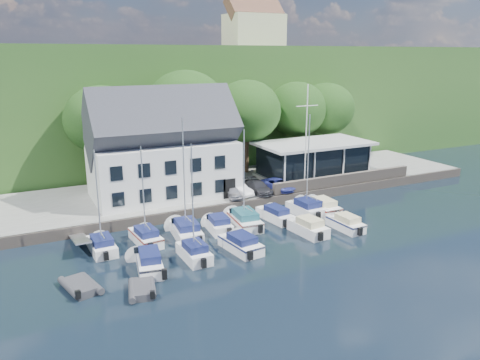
{
  "coord_description": "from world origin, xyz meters",
  "views": [
    {
      "loc": [
        -20.38,
        -28.2,
        15.05
      ],
      "look_at": [
        -2.04,
        9.0,
        3.8
      ],
      "focal_mm": 35.0,
      "sensor_mm": 36.0,
      "label": 1
    }
  ],
  "objects_px": {
    "boat_r1_7": "(322,205)",
    "boat_r1_5": "(275,213)",
    "boat_r2_1": "(193,204)",
    "flagpole": "(306,137)",
    "boat_r2_2": "(241,242)",
    "boat_r1_4": "(244,176)",
    "club_pavilion": "(313,159)",
    "car_blue": "(278,184)",
    "boat_r1_2": "(184,185)",
    "boat_r1_0": "(98,202)",
    "boat_r1_3": "(218,223)",
    "dinghy_1": "(142,288)",
    "boat_r1_6": "(308,166)",
    "boat_r2_0": "(149,260)",
    "boat_r2_3": "(308,226)",
    "boat_r2_4": "(346,222)",
    "car_silver": "(233,192)",
    "car_dgrey": "(258,187)",
    "car_white": "(238,189)",
    "dinghy_0": "(81,285)",
    "boat_r1_1": "(143,193)",
    "harbor_building": "(163,153)"
  },
  "relations": [
    {
      "from": "car_blue",
      "to": "dinghy_1",
      "type": "relative_size",
      "value": 1.24
    },
    {
      "from": "boat_r2_0",
      "to": "harbor_building",
      "type": "bearing_deg",
      "value": 78.32
    },
    {
      "from": "boat_r1_7",
      "to": "boat_r2_4",
      "type": "relative_size",
      "value": 1.19
    },
    {
      "from": "boat_r1_0",
      "to": "boat_r1_7",
      "type": "relative_size",
      "value": 1.3
    },
    {
      "from": "boat_r1_2",
      "to": "boat_r1_7",
      "type": "bearing_deg",
      "value": 6.69
    },
    {
      "from": "boat_r1_3",
      "to": "boat_r2_3",
      "type": "bearing_deg",
      "value": -26.94
    },
    {
      "from": "car_white",
      "to": "flagpole",
      "type": "distance_m",
      "value": 9.07
    },
    {
      "from": "boat_r1_5",
      "to": "boat_r2_1",
      "type": "xyz_separation_m",
      "value": [
        -9.86,
        -4.76,
        3.7
      ]
    },
    {
      "from": "boat_r1_1",
      "to": "boat_r2_1",
      "type": "height_order",
      "value": "boat_r2_1"
    },
    {
      "from": "boat_r1_4",
      "to": "boat_r2_0",
      "type": "relative_size",
      "value": 1.51
    },
    {
      "from": "boat_r1_3",
      "to": "boat_r2_3",
      "type": "distance_m",
      "value": 7.82
    },
    {
      "from": "boat_r2_1",
      "to": "boat_r1_4",
      "type": "bearing_deg",
      "value": 34.41
    },
    {
      "from": "car_white",
      "to": "boat_r2_4",
      "type": "bearing_deg",
      "value": -75.06
    },
    {
      "from": "flagpole",
      "to": "boat_r2_2",
      "type": "relative_size",
      "value": 1.89
    },
    {
      "from": "car_white",
      "to": "boat_r1_7",
      "type": "relative_size",
      "value": 0.61
    },
    {
      "from": "club_pavilion",
      "to": "boat_r1_0",
      "type": "relative_size",
      "value": 1.61
    },
    {
      "from": "boat_r1_6",
      "to": "dinghy_1",
      "type": "height_order",
      "value": "boat_r1_6"
    },
    {
      "from": "dinghy_1",
      "to": "car_blue",
      "type": "bearing_deg",
      "value": 49.4
    },
    {
      "from": "dinghy_1",
      "to": "boat_r2_4",
      "type": "bearing_deg",
      "value": 22.36
    },
    {
      "from": "boat_r1_3",
      "to": "dinghy_0",
      "type": "bearing_deg",
      "value": -149.64
    },
    {
      "from": "car_silver",
      "to": "car_white",
      "type": "bearing_deg",
      "value": 49.75
    },
    {
      "from": "boat_r2_0",
      "to": "boat_r1_7",
      "type": "bearing_deg",
      "value": 24.7
    },
    {
      "from": "car_dgrey",
      "to": "flagpole",
      "type": "bearing_deg",
      "value": -5.96
    },
    {
      "from": "flagpole",
      "to": "car_blue",
      "type": "bearing_deg",
      "value": 169.18
    },
    {
      "from": "car_dgrey",
      "to": "boat_r2_1",
      "type": "height_order",
      "value": "boat_r2_1"
    },
    {
      "from": "boat_r2_0",
      "to": "boat_r2_2",
      "type": "distance_m",
      "value": 7.4
    },
    {
      "from": "club_pavilion",
      "to": "boat_r1_3",
      "type": "height_order",
      "value": "club_pavilion"
    },
    {
      "from": "boat_r1_0",
      "to": "club_pavilion",
      "type": "bearing_deg",
      "value": 16.99
    },
    {
      "from": "car_silver",
      "to": "boat_r1_2",
      "type": "relative_size",
      "value": 0.36
    },
    {
      "from": "boat_r2_1",
      "to": "dinghy_1",
      "type": "distance_m",
      "value": 7.13
    },
    {
      "from": "boat_r1_7",
      "to": "boat_r2_1",
      "type": "relative_size",
      "value": 0.72
    },
    {
      "from": "boat_r1_3",
      "to": "dinghy_1",
      "type": "relative_size",
      "value": 1.7
    },
    {
      "from": "dinghy_1",
      "to": "car_dgrey",
      "type": "bearing_deg",
      "value": 53.33
    },
    {
      "from": "car_dgrey",
      "to": "boat_r2_0",
      "type": "relative_size",
      "value": 0.69
    },
    {
      "from": "club_pavilion",
      "to": "car_blue",
      "type": "distance_m",
      "value": 7.49
    },
    {
      "from": "car_silver",
      "to": "boat_r1_5",
      "type": "relative_size",
      "value": 0.54
    },
    {
      "from": "car_silver",
      "to": "boat_r1_2",
      "type": "bearing_deg",
      "value": -131.28
    },
    {
      "from": "car_silver",
      "to": "car_blue",
      "type": "xyz_separation_m",
      "value": [
        5.45,
        0.39,
        0.08
      ]
    },
    {
      "from": "boat_r1_3",
      "to": "boat_r1_6",
      "type": "height_order",
      "value": "boat_r1_6"
    },
    {
      "from": "car_blue",
      "to": "boat_r2_4",
      "type": "relative_size",
      "value": 0.71
    },
    {
      "from": "boat_r1_7",
      "to": "boat_r1_5",
      "type": "bearing_deg",
      "value": -178.48
    },
    {
      "from": "boat_r1_6",
      "to": "boat_r2_0",
      "type": "xyz_separation_m",
      "value": [
        -16.86,
        -4.94,
        -4.04
      ]
    },
    {
      "from": "car_blue",
      "to": "boat_r2_2",
      "type": "bearing_deg",
      "value": -143.27
    },
    {
      "from": "flagpole",
      "to": "boat_r1_2",
      "type": "distance_m",
      "value": 16.4
    },
    {
      "from": "boat_r1_2",
      "to": "dinghy_0",
      "type": "bearing_deg",
      "value": -142.54
    },
    {
      "from": "boat_r1_6",
      "to": "car_silver",
      "type": "bearing_deg",
      "value": 131.45
    },
    {
      "from": "flagpole",
      "to": "dinghy_1",
      "type": "relative_size",
      "value": 3.65
    },
    {
      "from": "dinghy_1",
      "to": "boat_r2_3",
      "type": "bearing_deg",
      "value": 26.39
    },
    {
      "from": "boat_r1_6",
      "to": "boat_r2_4",
      "type": "xyz_separation_m",
      "value": [
        0.89,
        -4.84,
        -4.11
      ]
    },
    {
      "from": "car_blue",
      "to": "boat_r1_5",
      "type": "xyz_separation_m",
      "value": [
        -3.58,
        -5.55,
        -0.96
      ]
    }
  ]
}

